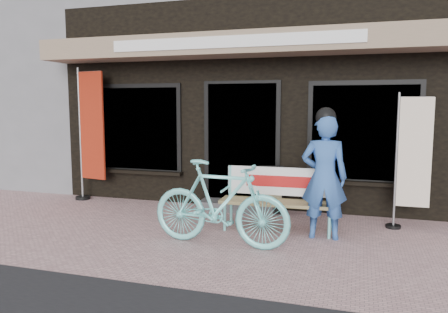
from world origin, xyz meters
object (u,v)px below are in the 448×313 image
(person, at_px, (324,175))
(nobori_red, at_px, (90,133))
(bicycle, at_px, (220,203))
(nobori_cream, at_px, (411,160))
(menu_stand, at_px, (271,189))
(bench, at_px, (279,194))

(person, height_order, nobori_red, nobori_red)
(bicycle, xyz_separation_m, nobori_cream, (2.38, 1.51, 0.47))
(nobori_red, bearing_deg, person, -2.84)
(nobori_red, height_order, menu_stand, nobori_red)
(nobori_cream, xyz_separation_m, menu_stand, (-2.07, 0.27, -0.60))
(bicycle, relative_size, menu_stand, 2.28)
(bicycle, bearing_deg, bench, -28.16)
(person, distance_m, nobori_red, 4.47)
(bicycle, distance_m, menu_stand, 1.81)
(person, bearing_deg, nobori_cream, 30.37)
(nobori_red, xyz_separation_m, menu_stand, (3.40, 0.01, -0.86))
(bench, height_order, nobori_red, nobori_red)
(bicycle, bearing_deg, nobori_red, 63.54)
(nobori_red, height_order, nobori_cream, nobori_red)
(bench, xyz_separation_m, nobori_cream, (1.80, 0.56, 0.49))
(nobori_red, relative_size, menu_stand, 3.08)
(nobori_cream, bearing_deg, menu_stand, 171.65)
(person, bearing_deg, bicycle, -154.49)
(nobori_red, bearing_deg, nobori_cream, 8.19)
(bench, xyz_separation_m, person, (0.65, -0.24, 0.35))
(person, relative_size, menu_stand, 2.20)
(person, relative_size, nobori_red, 0.71)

